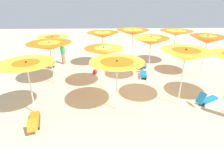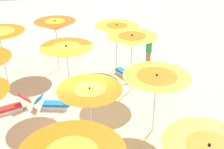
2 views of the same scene
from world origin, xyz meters
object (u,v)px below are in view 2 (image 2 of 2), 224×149
Objects in this scene: beach_umbrella_4 at (90,94)px; beach_umbrella_7 at (67,51)px; lounger_0 at (53,104)px; lounger_3 at (11,107)px; beach_umbrella_8 at (132,41)px; beach_umbrella_5 at (156,81)px; beach_umbrella_10 at (55,26)px; beachgoer_1 at (149,50)px; beach_umbrella_11 at (117,28)px; lounger_4 at (125,72)px.

beach_umbrella_7 reaches higher than beach_umbrella_4.
beach_umbrella_4 is at bearing -50.65° from lounger_0.
beach_umbrella_4 is 1.62× the size of lounger_3.
lounger_0 is at bearing -74.14° from beach_umbrella_8.
beach_umbrella_5 is 0.88× the size of beach_umbrella_10.
beach_umbrella_7 is 4.98m from beachgoer_1.
beach_umbrella_7 is 3.07m from lounger_3.
beach_umbrella_8 is 3.95m from lounger_0.
beachgoer_1 is (-3.03, 6.06, 0.76)m from lounger_3.
beach_umbrella_8 is 2.78m from beachgoer_1.
beach_umbrella_8 reaches higher than beach_umbrella_11.
lounger_4 reaches higher than lounger_3.
beach_umbrella_5 is at bearing 103.62° from beach_umbrella_4.
beach_umbrella_4 is 0.86× the size of beach_umbrella_7.
beach_umbrella_8 is at bearing 150.10° from beach_umbrella_4.
beach_umbrella_5 reaches higher than beachgoer_1.
beachgoer_1 is (0.14, 1.55, -1.10)m from beach_umbrella_11.
beach_umbrella_4 is 2.58m from beach_umbrella_7.
beach_umbrella_8 is 1.12× the size of beach_umbrella_11.
lounger_3 is (3.17, -4.51, -1.86)m from beach_umbrella_11.
beach_umbrella_10 is 1.99× the size of lounger_4.
beach_umbrella_8 is at bearing 50.93° from beach_umbrella_10.
beach_umbrella_7 is 1.02× the size of beach_umbrella_10.
lounger_3 is (-2.33, -2.90, -1.75)m from beach_umbrella_4.
beach_umbrella_7 is 2.22m from lounger_0.
lounger_3 is at bearing -128.73° from beach_umbrella_4.
beach_umbrella_7 reaches higher than lounger_3.
beach_umbrella_8 reaches higher than beach_umbrella_5.
lounger_3 is at bearing -78.84° from beach_umbrella_8.
beach_umbrella_4 is at bearing 15.17° from beach_umbrella_7.
beach_umbrella_8 is at bearing 25.68° from lounger_0.
beach_umbrella_8 is 1.40× the size of beachgoer_1.
beachgoer_1 is (-5.36, 3.16, -0.99)m from beach_umbrella_4.
lounger_4 reaches higher than lounger_0.
beach_umbrella_4 is 3.23m from lounger_0.
lounger_4 is (-4.08, -0.27, -1.73)m from beach_umbrella_5.
beach_umbrella_10 reaches higher than lounger_4.
beach_umbrella_10 is at bearing 97.88° from lounger_0.
beach_umbrella_4 is 5.92m from beach_umbrella_10.
beach_umbrella_7 reaches higher than beachgoer_1.
beach_umbrella_8 reaches higher than lounger_4.
beach_umbrella_7 is 3.80m from beach_umbrella_11.
beach_umbrella_10 is at bearing -95.83° from beach_umbrella_11.
lounger_3 is at bearing 87.45° from lounger_4.
beach_umbrella_7 is 1.90× the size of lounger_3.
lounger_4 is (-2.27, 4.79, 0.00)m from lounger_3.
beach_umbrella_7 is at bearing -124.60° from beach_umbrella_5.
beach_umbrella_11 is 2.08m from lounger_4.
beach_umbrella_11 is (-2.23, -0.28, -0.22)m from beach_umbrella_8.
beach_umbrella_7 reaches higher than beach_umbrella_10.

